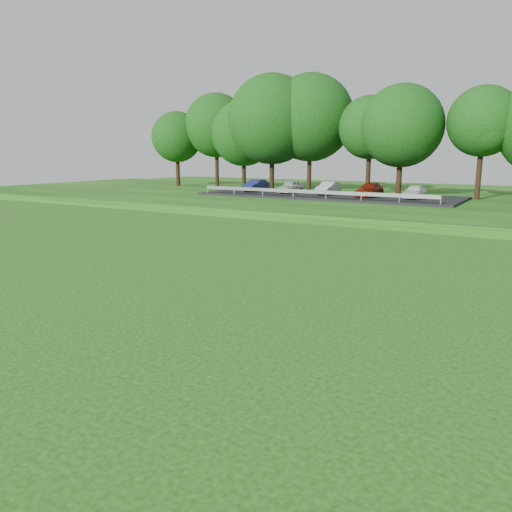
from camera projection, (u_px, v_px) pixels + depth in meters
The scene contains 1 object.
parking_lot at pixel (329, 192), 46.70m from camera, with size 24.00×9.00×1.38m.
Camera 1 is at (-5.38, -10.90, 4.62)m, focal length 35.00 mm.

